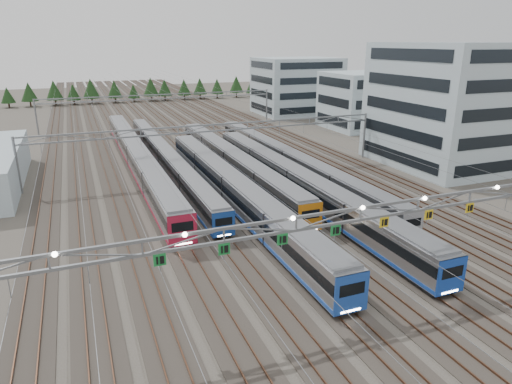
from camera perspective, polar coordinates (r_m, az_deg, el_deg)
name	(u,v)px	position (r m, az deg, el deg)	size (l,w,h in m)	color
ground	(354,296)	(39.75, 12.17, -12.54)	(400.00, 400.00, 0.00)	#47423A
track_bed	(152,112)	(130.79, -12.87, 9.71)	(54.00, 260.00, 5.42)	#2D2823
train_a	(137,156)	(77.55, -14.71, 4.38)	(2.99, 67.03, 3.90)	black
train_b	(166,157)	(76.80, -11.21, 4.26)	(2.52, 62.62, 3.28)	black
train_c	(233,189)	(58.13, -2.91, 0.35)	(2.97, 54.81, 3.87)	black
train_d	(233,162)	(71.64, -2.95, 3.80)	(2.92, 51.65, 3.80)	black
train_e	(296,182)	(61.45, 5.07, 1.25)	(2.89, 55.99, 3.77)	black
train_f	(289,160)	(73.36, 4.20, 3.97)	(2.64, 58.94, 3.43)	black
gantry_near	(361,217)	(36.56, 12.95, -3.06)	(56.36, 0.61, 8.08)	gray
gantry_mid	(214,134)	(72.09, -5.28, 7.29)	(56.36, 0.36, 8.00)	gray
gantry_far	(161,100)	(115.47, -11.81, 11.15)	(56.36, 0.36, 8.00)	gray
depot_bldg_south	(447,106)	(82.98, 22.72, 9.93)	(18.00, 22.00, 19.95)	#ADC7CE
depot_bldg_mid	(358,101)	(113.63, 12.66, 11.06)	(14.00, 16.00, 13.11)	#ADC7CE
depot_bldg_north	(297,86)	(135.46, 5.09, 13.08)	(22.00, 18.00, 15.63)	#ADC7CE
treeline	(149,89)	(167.28, -13.18, 12.44)	(106.40, 5.60, 7.02)	#332114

